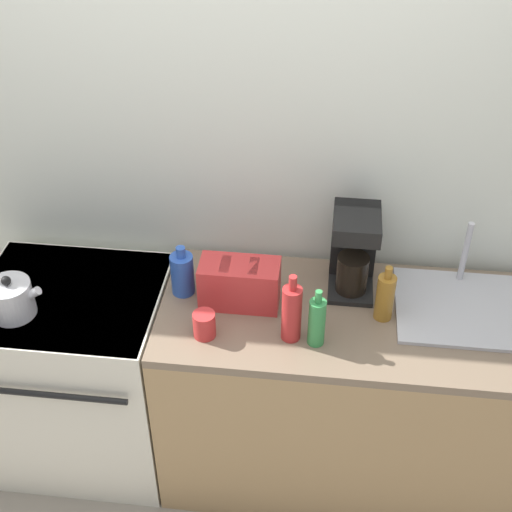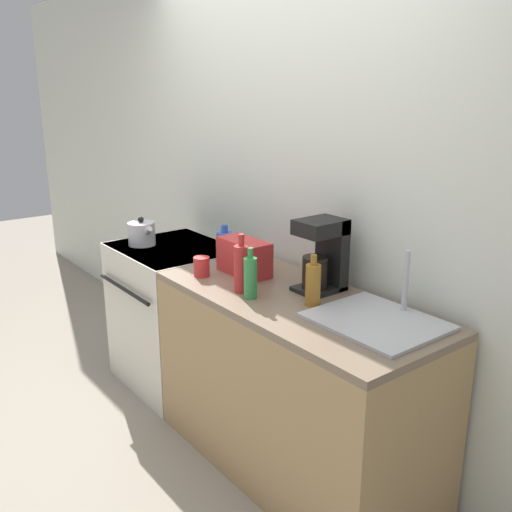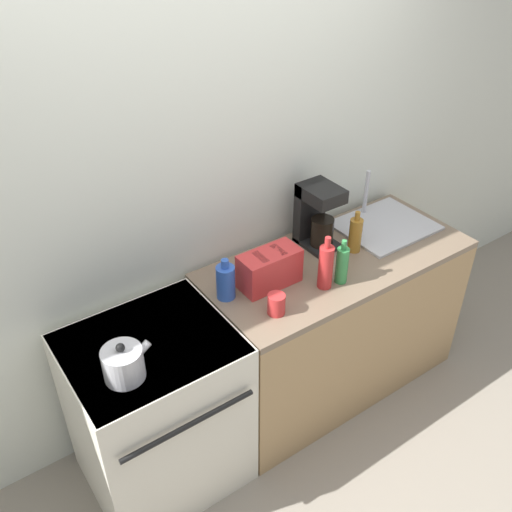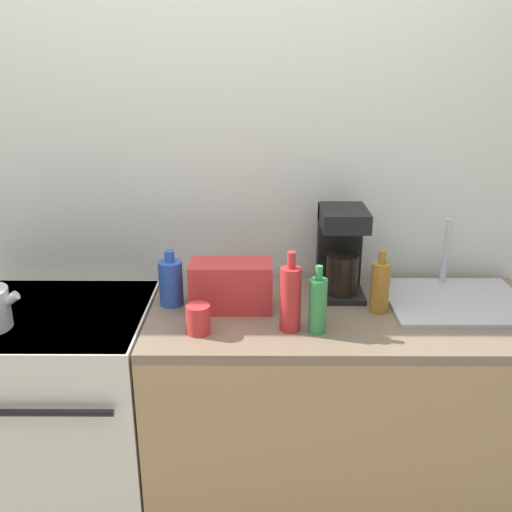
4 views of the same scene
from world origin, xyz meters
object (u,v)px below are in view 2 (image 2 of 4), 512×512
stove (176,313)px  toaster (244,257)px  bottle_amber (313,284)px  bottle_green (250,277)px  bottle_red (242,268)px  kettle (142,233)px  bottle_blue (225,247)px  cup_red (202,267)px  coffee_maker (324,253)px

stove → toaster: bearing=3.3°
bottle_amber → bottle_green: (-0.24, -0.16, 0.00)m
stove → bottle_red: (0.88, -0.13, 0.55)m
kettle → bottle_blue: size_ratio=0.98×
stove → bottle_red: bearing=-8.4°
bottle_blue → bottle_amber: (0.77, -0.06, 0.01)m
bottle_red → bottle_green: bearing=-10.2°
toaster → cup_red: bearing=-117.7°
bottle_blue → bottle_green: 0.57m
toaster → bottle_amber: (0.54, -0.02, 0.01)m
bottle_amber → kettle: bearing=-174.1°
toaster → coffee_maker: size_ratio=0.87×
coffee_maker → bottle_red: (-0.21, -0.33, -0.06)m
toaster → stove: bearing=-176.7°
bottle_blue → bottle_amber: 0.77m
bottle_green → toaster: bearing=148.2°
stove → toaster: (0.67, 0.04, 0.53)m
bottle_green → bottle_blue: bearing=157.2°
kettle → bottle_amber: bearing=5.9°
coffee_maker → bottle_blue: (-0.65, -0.12, -0.09)m
coffee_maker → bottle_amber: (0.12, -0.18, -0.08)m
stove → bottle_blue: (0.45, 0.08, 0.52)m
bottle_blue → cup_red: size_ratio=2.11×
bottle_green → bottle_red: bottle_red is taller
bottle_blue → bottle_amber: bearing=-4.3°
coffee_maker → bottle_amber: coffee_maker is taller
stove → cup_red: 0.76m
toaster → coffee_maker: 0.46m
toaster → cup_red: 0.22m
kettle → bottle_green: bottle_green is taller
stove → cup_red: bearing=-15.3°
toaster → cup_red: size_ratio=2.98×
toaster → bottle_blue: 0.23m
bottle_blue → cup_red: bottle_blue is taller
kettle → toaster: toaster is taller
cup_red → bottle_red: bearing=4.8°
coffee_maker → cup_red: size_ratio=3.44×
bottle_blue → bottle_green: bearing=-22.8°
coffee_maker → bottle_blue: size_ratio=1.63×
bottle_amber → bottle_green: bearing=-145.9°
bottle_blue → bottle_red: 0.48m
bottle_green → bottle_amber: bearing=34.1°
bottle_blue → stove: bearing=-170.4°
bottle_blue → bottle_amber: bottle_amber is taller
cup_red → stove: bearing=164.7°
stove → bottle_green: size_ratio=3.73×
bottle_red → stove: bearing=171.6°
toaster → bottle_green: bottle_green is taller
stove → coffee_maker: coffee_maker is taller
bottle_green → cup_red: size_ratio=2.37×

